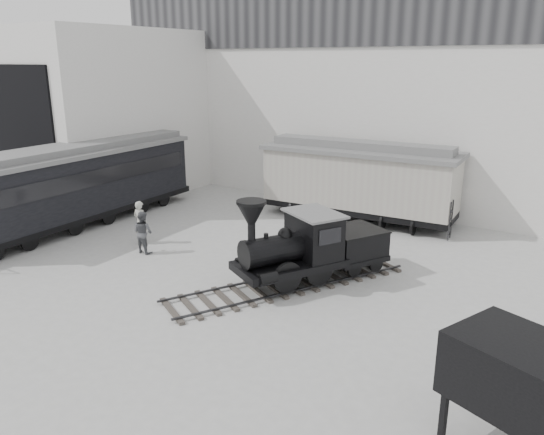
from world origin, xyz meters
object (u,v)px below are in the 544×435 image
Objects in this scene: visitor_a at (141,222)px; coal_hopper at (514,380)px; passenger_coach at (82,183)px; locomotive at (306,251)px; boxcar at (359,179)px; visitor_b at (143,232)px.

coal_hopper reaches higher than visitor_a.
passenger_coach is 20.19m from coal_hopper.
locomotive is 0.92× the size of boxcar.
coal_hopper is at bearing 157.06° from visitor_a.
locomotive reaches higher than coal_hopper.
coal_hopper reaches higher than visitor_b.
visitor_b is 0.62× the size of coal_hopper.
coal_hopper is (14.30, -3.92, 0.74)m from visitor_b.
visitor_a is (4.29, -0.50, -1.02)m from passenger_coach.
passenger_coach is 4.84× the size of coal_hopper.
boxcar is 5.17× the size of visitor_a.
locomotive is 4.74× the size of visitor_a.
locomotive is at bearing -3.87° from passenger_coach.
locomotive reaches higher than visitor_a.
coal_hopper is (9.19, -12.86, -0.41)m from boxcar.
coal_hopper is at bearing -6.45° from locomotive.
visitor_a is at bearing -150.31° from locomotive.
passenger_coach is 4.44m from visitor_a.
coal_hopper is at bearing -58.52° from boxcar.
visitor_b is (-5.11, -8.94, -1.14)m from boxcar.
boxcar is at bearing -120.06° from visitor_b.
boxcar is 10.36m from visitor_b.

